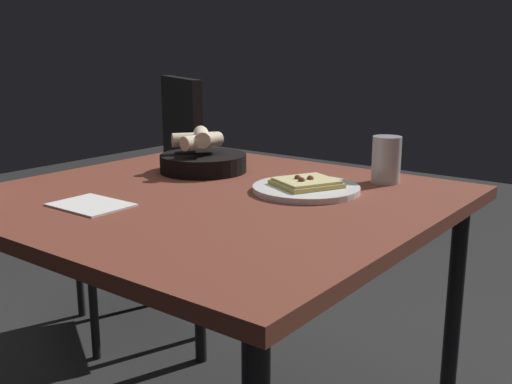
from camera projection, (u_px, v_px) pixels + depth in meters
name	position (u px, v px, depth m)	size (l,w,h in m)	color
dining_table	(214.00, 222.00, 1.38)	(0.99, 0.94, 0.75)	brown
pizza_plate	(306.00, 187.00, 1.38)	(0.25, 0.25, 0.04)	white
bread_basket	(203.00, 159.00, 1.60)	(0.23, 0.23, 0.11)	black
beer_glass	(386.00, 163.00, 1.46)	(0.07, 0.07, 0.11)	silver
napkin	(91.00, 205.00, 1.26)	(0.16, 0.12, 0.00)	white
chair_near	(155.00, 191.00, 2.28)	(0.60, 0.60, 0.97)	black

